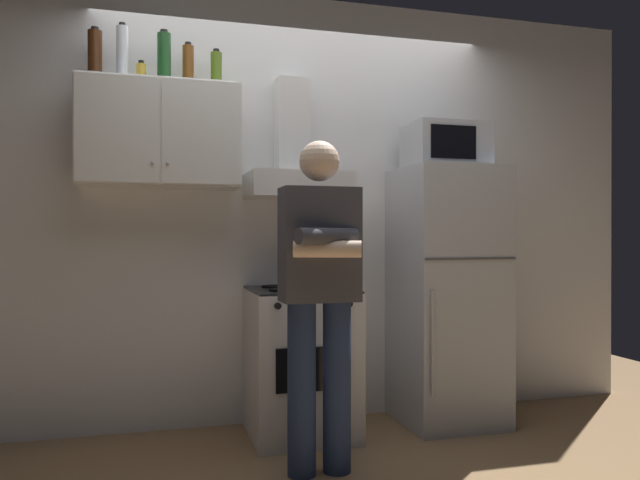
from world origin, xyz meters
name	(u,v)px	position (x,y,z in m)	size (l,w,h in m)	color
ground_plane	(320,448)	(0.00, 0.00, 0.00)	(7.00, 7.00, 0.00)	olive
back_wall_tiled	(295,209)	(0.00, 0.60, 1.35)	(4.80, 0.10, 2.70)	white
upper_cabinet	(160,135)	(-0.85, 0.37, 1.75)	(0.90, 0.37, 0.60)	white
stove_oven	(301,361)	(-0.05, 0.25, 0.43)	(0.60, 0.62, 0.87)	white
range_hood	(296,166)	(-0.05, 0.38, 1.60)	(0.60, 0.44, 0.75)	white
refrigerator	(447,295)	(0.90, 0.25, 0.80)	(0.60, 0.62, 1.60)	silver
microwave	(446,146)	(0.90, 0.27, 1.74)	(0.48, 0.37, 0.28)	#B7BABF
person_standing	(320,291)	(-0.10, -0.36, 0.90)	(0.38, 0.33, 1.64)	navy
cooking_pot	(327,280)	(0.08, 0.13, 0.92)	(0.27, 0.17, 0.09)	#B7BABF
bottle_beer_brown	(188,66)	(-0.69, 0.42, 2.17)	(0.07, 0.07, 0.26)	brown
bottle_vodka_clear	(122,53)	(-1.05, 0.38, 2.21)	(0.06, 0.06, 0.32)	silver
bottle_spice_jar	(141,73)	(-0.95, 0.40, 2.11)	(0.06, 0.06, 0.13)	gold
bottle_wine_green	(164,58)	(-0.83, 0.38, 2.20)	(0.08, 0.08, 0.31)	#19471E
bottle_rum_dark	(95,55)	(-1.20, 0.41, 2.19)	(0.08, 0.08, 0.30)	#47230F
bottle_olive_oil	(216,70)	(-0.53, 0.40, 2.16)	(0.07, 0.07, 0.23)	#4C6B19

